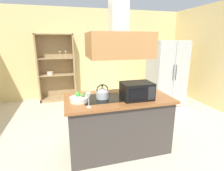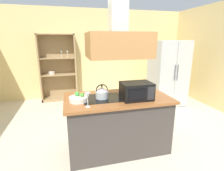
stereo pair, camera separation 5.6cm
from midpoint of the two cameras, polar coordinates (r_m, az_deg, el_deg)
ground_plane at (r=3.23m, az=2.86°, el=-18.75°), size 7.80×7.80×0.00m
wall_back at (r=5.64m, az=-6.05°, el=10.32°), size 6.00×0.12×2.70m
kitchen_island at (r=2.94m, az=2.27°, el=-12.07°), size 1.66×0.90×0.90m
range_hood at (r=2.62m, az=2.58°, el=15.31°), size 0.90×0.70×1.17m
refrigerator at (r=5.06m, az=18.13°, el=3.84°), size 0.90×0.78×1.77m
dish_cabinet at (r=5.43m, az=-16.92°, el=4.45°), size 1.04×0.40×1.95m
kettle at (r=2.68m, az=-2.73°, el=-2.30°), size 0.20×0.20×0.22m
cutting_board at (r=3.22m, az=10.34°, el=-1.19°), size 0.36×0.27×0.02m
microwave at (r=2.67m, az=8.62°, el=-1.76°), size 0.46×0.35×0.26m
wine_glass_on_counter at (r=2.33m, az=-7.38°, el=-3.57°), size 0.08×0.08×0.21m
fruit_bowl at (r=2.61m, az=-10.33°, el=-4.25°), size 0.27×0.27×0.14m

